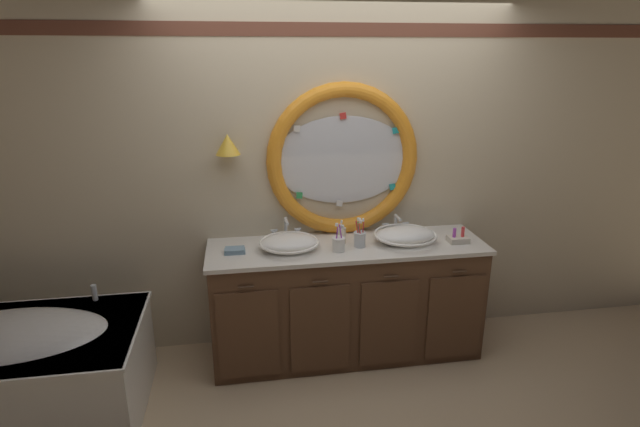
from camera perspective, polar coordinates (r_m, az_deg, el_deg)
ground_plane at (r=3.76m, az=3.22°, el=-17.58°), size 14.00×14.00×0.00m
back_wall_assembly at (r=3.73m, az=1.70°, el=4.56°), size 6.40×0.26×2.60m
vanity_counter at (r=3.75m, az=3.01°, el=-9.72°), size 1.98×0.60×0.87m
bathtub at (r=3.69m, az=-31.63°, el=-14.79°), size 1.54×0.92×0.69m
sink_basin_left at (r=3.47m, az=-3.53°, el=-3.31°), size 0.42×0.42×0.11m
sink_basin_right at (r=3.64m, az=9.67°, el=-2.42°), size 0.45×0.45×0.11m
faucet_set_left at (r=3.67m, az=-3.89°, el=-1.88°), size 0.22×0.15×0.16m
faucet_set_right at (r=3.84m, az=8.61°, el=-1.29°), size 0.21×0.13×0.14m
toothbrush_holder_left at (r=3.44m, az=2.12°, el=-3.42°), size 0.09×0.09×0.23m
toothbrush_holder_right at (r=3.52m, az=4.55°, el=-2.81°), size 0.09×0.09×0.22m
soap_dispenser at (r=3.57m, az=2.37°, el=-2.47°), size 0.06×0.07×0.15m
folded_hand_towel at (r=3.48m, az=-9.68°, el=-4.16°), size 0.14×0.10×0.03m
toiletry_basket at (r=3.74m, az=15.44°, el=-2.77°), size 0.14×0.11×0.11m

